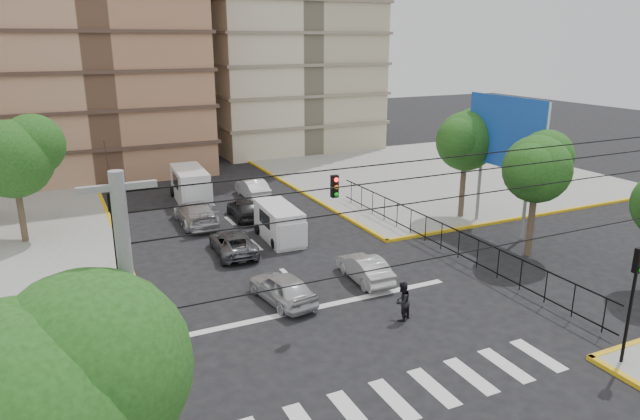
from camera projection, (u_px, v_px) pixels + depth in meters
ground at (334, 318)px, 24.32m from camera, size 160.00×160.00×0.00m
sidewalk_ne at (434, 174)px, 49.84m from camera, size 26.00×26.00×0.15m
crosswalk_stripes at (414, 393)px, 19.13m from camera, size 12.00×2.40×0.01m
stop_line at (321, 306)px, 25.35m from camera, size 13.00×0.40×0.01m
park_fence at (440, 251)px, 31.92m from camera, size 0.10×22.50×1.66m
billboard at (506, 134)px, 33.74m from camera, size 0.36×6.20×8.10m
tree_sw_near at (29, 416)px, 9.67m from camera, size 5.63×4.60×7.57m
tree_park_a at (538, 166)px, 30.02m from camera, size 4.41×3.60×6.83m
tree_park_c at (467, 138)px, 36.39m from camera, size 4.65×3.80×7.25m
tree_tudor at (14, 155)px, 31.74m from camera, size 5.39×4.40×7.43m
traffic_light_se at (634, 287)px, 19.90m from camera, size 0.28×0.22×4.40m
traffic_light_nw at (113, 222)px, 26.94m from camera, size 0.28×0.22×4.40m
traffic_light_hanging at (360, 196)px, 20.86m from camera, size 18.00×9.12×0.92m
utility_pole_sw at (138, 384)px, 11.45m from camera, size 1.40×0.28×9.00m
van_right_lane at (280, 224)px, 33.42m from camera, size 1.97×4.58×2.03m
van_left_lane at (191, 186)px, 41.41m from camera, size 2.36×5.39×2.38m
car_silver_front_left at (282, 288)px, 25.62m from camera, size 2.23×4.28×1.39m
car_white_front_right at (365, 268)px, 27.92m from camera, size 1.53×3.95×1.28m
car_grey_mid_left at (233, 243)px, 31.45m from camera, size 2.38×4.59×1.24m
car_silver_rear_left at (195, 213)px, 36.39m from camera, size 2.19×5.30×1.53m
car_darkgrey_mid_right at (244, 209)px, 37.57m from camera, size 1.78×4.10×1.38m
car_white_rear_right at (253, 188)px, 42.53m from camera, size 1.60×4.40×1.44m
pedestrian_crosswalk at (402, 301)px, 23.91m from camera, size 1.03×0.95×1.71m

